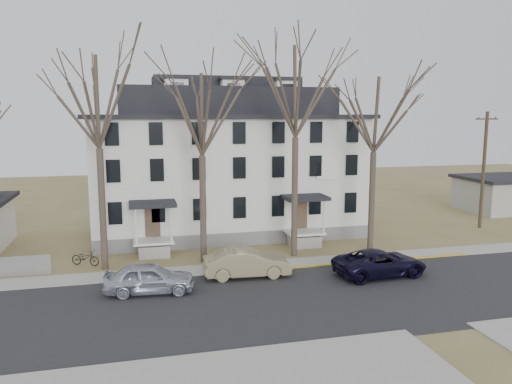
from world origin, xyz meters
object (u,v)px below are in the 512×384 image
object	(u,v)px
car_silver	(149,279)
tree_center	(296,85)
tree_mid_right	(375,109)
utility_pole_far	(484,169)
tree_far_left	(97,95)
tree_mid_left	(201,108)
bicycle_left	(85,258)
car_tan	(247,264)
boarding_house	(226,164)
car_navy	(380,263)

from	to	relation	value
car_silver	tree_center	bearing A→B (deg)	-57.45
tree_mid_right	utility_pole_far	distance (m)	13.55
utility_pole_far	tree_far_left	bearing A→B (deg)	-171.90
tree_far_left	tree_mid_left	bearing A→B (deg)	0.00
tree_far_left	car_silver	xyz separation A→B (m)	(2.47, -4.93, -9.55)
tree_far_left	bicycle_left	world-z (taller)	tree_far_left
car_tan	bicycle_left	distance (m)	10.20
tree_far_left	car_tan	world-z (taller)	tree_far_left
tree_mid_right	boarding_house	bearing A→B (deg)	136.19
tree_mid_left	bicycle_left	bearing A→B (deg)	173.06
car_tan	car_navy	size ratio (longest dim) A/B	0.91
tree_center	tree_mid_right	bearing A→B (deg)	0.00
boarding_house	utility_pole_far	size ratio (longest dim) A/B	2.19
tree_far_left	utility_pole_far	size ratio (longest dim) A/B	1.44
car_navy	bicycle_left	size ratio (longest dim) A/B	2.88
boarding_house	bicycle_left	bearing A→B (deg)	-144.47
tree_far_left	tree_mid_right	distance (m)	17.52
car_silver	boarding_house	bearing A→B (deg)	-21.31
utility_pole_far	tree_mid_left	bearing A→B (deg)	-169.87
tree_center	boarding_house	bearing A→B (deg)	110.20
car_tan	bicycle_left	bearing A→B (deg)	67.21
boarding_house	bicycle_left	world-z (taller)	boarding_house
tree_center	tree_mid_left	bearing A→B (deg)	180.00
utility_pole_far	car_navy	distance (m)	17.40
tree_far_left	bicycle_left	distance (m)	9.96
boarding_house	tree_center	world-z (taller)	tree_center
boarding_house	tree_mid_right	bearing A→B (deg)	-43.81
boarding_house	tree_far_left	distance (m)	13.12
utility_pole_far	boarding_house	bearing A→B (deg)	169.08
tree_mid_left	bicycle_left	xyz separation A→B (m)	(-7.19, 0.88, -9.11)
bicycle_left	utility_pole_far	bearing A→B (deg)	-56.36
boarding_house	bicycle_left	distance (m)	13.45
tree_center	bicycle_left	size ratio (longest dim) A/B	7.84
tree_mid_left	car_tan	distance (m)	9.70
boarding_house	car_tan	xyz separation A→B (m)	(-1.03, -11.75, -4.57)
tree_center	car_navy	xyz separation A→B (m)	(3.48, -5.22, -10.33)
tree_center	bicycle_left	bearing A→B (deg)	176.20
car_navy	bicycle_left	bearing A→B (deg)	65.83
tree_center	car_tan	world-z (taller)	tree_center
tree_mid_right	bicycle_left	bearing A→B (deg)	177.32
boarding_house	tree_mid_right	world-z (taller)	tree_mid_right
tree_far_left	car_tan	xyz separation A→B (m)	(7.97, -3.59, -9.53)
tree_far_left	bicycle_left	size ratio (longest dim) A/B	7.32
tree_far_left	tree_mid_right	world-z (taller)	tree_far_left
bicycle_left	car_tan	bearing A→B (deg)	-88.53
tree_far_left	car_navy	world-z (taller)	tree_far_left
tree_mid_left	tree_center	bearing A→B (deg)	0.00
car_silver	tree_mid_right	bearing A→B (deg)	-66.64
bicycle_left	car_silver	bearing A→B (deg)	-120.25
car_tan	tree_center	bearing A→B (deg)	-45.04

